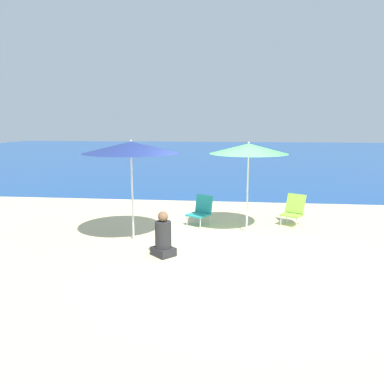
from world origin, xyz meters
TOP-DOWN VIEW (x-y plane):
  - ground_plane at (0.00, 0.00)m, footprint 60.00×60.00m
  - sea_water at (0.00, 24.59)m, footprint 60.00×40.00m
  - beach_umbrella_navy at (-1.96, 0.34)m, footprint 2.02×2.02m
  - beach_umbrella_green at (0.52, 1.22)m, footprint 1.77×1.77m
  - beach_chair_lime at (1.70, 1.98)m, footprint 0.67×0.68m
  - beach_chair_teal at (-0.60, 1.76)m, footprint 0.69×0.71m
  - person_seated_near at (-1.12, -0.58)m, footprint 0.53×0.53m

SIDE VIEW (x-z plane):
  - ground_plane at x=0.00m, z-range 0.00..0.00m
  - sea_water at x=0.00m, z-range 0.00..0.01m
  - person_seated_near at x=-1.12m, z-range -0.08..0.79m
  - beach_chair_teal at x=-0.60m, z-range 0.01..0.74m
  - beach_chair_lime at x=1.70m, z-range 0.02..0.77m
  - beach_umbrella_green at x=0.52m, z-range 0.89..2.98m
  - beach_umbrella_navy at x=-1.96m, z-range 0.92..3.08m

